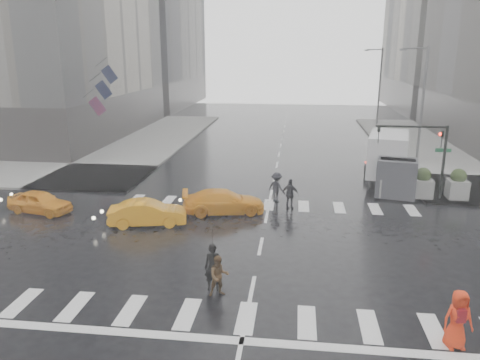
# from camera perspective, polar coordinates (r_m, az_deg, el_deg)

# --- Properties ---
(ground) EXTENTS (120.00, 120.00, 0.00)m
(ground) POSITION_cam_1_polar(r_m,az_deg,el_deg) (21.54, 2.53, -8.06)
(ground) COLOR black
(ground) RESTS_ON ground
(sidewalk_nw) EXTENTS (35.00, 35.00, 0.15)m
(sidewalk_nw) POSITION_cam_1_polar(r_m,az_deg,el_deg) (43.55, -21.98, 3.02)
(sidewalk_nw) COLOR slate
(sidewalk_nw) RESTS_ON ground
(road_markings) EXTENTS (18.00, 48.00, 0.01)m
(road_markings) POSITION_cam_1_polar(r_m,az_deg,el_deg) (21.54, 2.53, -8.04)
(road_markings) COLOR silver
(road_markings) RESTS_ON ground
(traffic_signal_pole) EXTENTS (4.45, 0.42, 4.50)m
(traffic_signal_pole) POSITION_cam_1_polar(r_m,az_deg,el_deg) (29.21, 21.87, 3.73)
(traffic_signal_pole) COLOR black
(traffic_signal_pole) RESTS_ON ground
(street_lamp_near) EXTENTS (2.15, 0.22, 9.00)m
(street_lamp_near) POSITION_cam_1_polar(r_m,az_deg,el_deg) (39.03, 21.19, 9.06)
(street_lamp_near) COLOR #59595B
(street_lamp_near) RESTS_ON ground
(street_lamp_far) EXTENTS (2.15, 0.22, 9.00)m
(street_lamp_far) POSITION_cam_1_polar(r_m,az_deg,el_deg) (58.58, 16.56, 11.23)
(street_lamp_far) COLOR #59595B
(street_lamp_far) RESTS_ON ground
(planter_west) EXTENTS (1.10, 1.10, 1.80)m
(planter_west) POSITION_cam_1_polar(r_m,az_deg,el_deg) (29.44, 17.58, -0.27)
(planter_west) COLOR slate
(planter_west) RESTS_ON ground
(planter_mid) EXTENTS (1.10, 1.10, 1.80)m
(planter_mid) POSITION_cam_1_polar(r_m,az_deg,el_deg) (29.88, 21.35, -0.39)
(planter_mid) COLOR slate
(planter_mid) RESTS_ON ground
(planter_east) EXTENTS (1.10, 1.10, 1.80)m
(planter_east) POSITION_cam_1_polar(r_m,az_deg,el_deg) (30.45, 24.99, -0.50)
(planter_east) COLOR slate
(planter_east) RESTS_ON ground
(flag_cluster) EXTENTS (2.87, 3.06, 4.69)m
(flag_cluster) POSITION_cam_1_polar(r_m,az_deg,el_deg) (41.74, -16.67, 10.75)
(flag_cluster) COLOR #59595B
(flag_cluster) RESTS_ON ground
(pedestrian_black) EXTENTS (1.11, 1.12, 2.43)m
(pedestrian_black) POSITION_cam_1_polar(r_m,az_deg,el_deg) (17.24, -3.32, -8.55)
(pedestrian_black) COLOR black
(pedestrian_black) RESTS_ON ground
(pedestrian_brown) EXTENTS (0.90, 0.81, 1.53)m
(pedestrian_brown) POSITION_cam_1_polar(r_m,az_deg,el_deg) (17.19, -2.58, -11.60)
(pedestrian_brown) COLOR #4A321A
(pedestrian_brown) RESTS_ON ground
(pedestrian_orange) EXTENTS (0.99, 0.73, 1.85)m
(pedestrian_orange) POSITION_cam_1_polar(r_m,az_deg,el_deg) (15.78, 25.03, -15.13)
(pedestrian_orange) COLOR red
(pedestrian_orange) RESTS_ON ground
(pedestrian_far_a) EXTENTS (1.16, 0.90, 1.74)m
(pedestrian_far_a) POSITION_cam_1_polar(r_m,az_deg,el_deg) (26.27, 6.15, -1.73)
(pedestrian_far_a) COLOR black
(pedestrian_far_a) RESTS_ON ground
(pedestrian_far_b) EXTENTS (1.31, 1.17, 1.78)m
(pedestrian_far_b) POSITION_cam_1_polar(r_m,az_deg,el_deg) (27.42, 4.48, -0.91)
(pedestrian_far_b) COLOR black
(pedestrian_far_b) RESTS_ON ground
(taxi_front) EXTENTS (3.83, 2.19, 1.23)m
(taxi_front) POSITION_cam_1_polar(r_m,az_deg,el_deg) (27.86, -23.22, -2.48)
(taxi_front) COLOR orange
(taxi_front) RESTS_ON ground
(taxi_mid) EXTENTS (4.11, 2.23, 1.28)m
(taxi_mid) POSITION_cam_1_polar(r_m,az_deg,el_deg) (24.27, -11.21, -3.97)
(taxi_mid) COLOR orange
(taxi_mid) RESTS_ON ground
(taxi_rear) EXTENTS (4.25, 2.66, 1.29)m
(taxi_rear) POSITION_cam_1_polar(r_m,az_deg,el_deg) (25.61, -2.01, -2.63)
(taxi_rear) COLOR orange
(taxi_rear) RESTS_ON ground
(box_truck) EXTENTS (2.38, 6.34, 3.37)m
(box_truck) POSITION_cam_1_polar(r_m,az_deg,el_deg) (31.69, 17.82, 2.31)
(box_truck) COLOR silver
(box_truck) RESTS_ON ground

